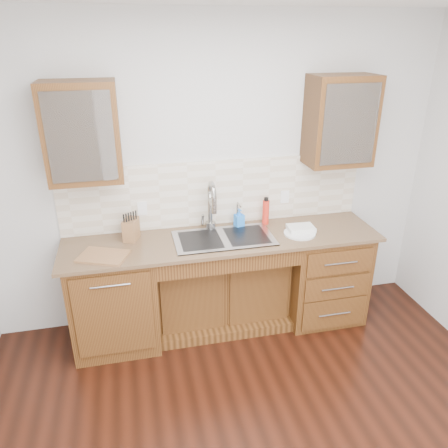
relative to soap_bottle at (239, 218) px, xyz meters
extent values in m
cube|color=silver|center=(-0.19, 0.18, 0.36)|extent=(4.00, 0.10, 2.70)
cube|color=#593014|center=(-1.14, -0.18, -0.55)|extent=(0.70, 0.62, 0.88)
cube|color=#593014|center=(-0.19, -0.09, -0.64)|extent=(1.20, 0.44, 0.70)
cube|color=#593014|center=(0.76, -0.18, -0.55)|extent=(0.70, 0.62, 0.88)
cube|color=#84705B|center=(-0.19, -0.20, -0.10)|extent=(2.70, 0.65, 0.03)
cube|color=beige|center=(-0.19, 0.12, 0.21)|extent=(2.70, 0.02, 0.59)
cube|color=#9E9EA5|center=(-0.19, -0.21, -0.17)|extent=(0.84, 0.46, 0.19)
cylinder|color=#999993|center=(-0.26, 0.02, 0.12)|extent=(0.04, 0.04, 0.40)
cylinder|color=#999993|center=(-0.01, 0.03, 0.04)|extent=(0.02, 0.02, 0.24)
cube|color=#593014|center=(-1.24, -0.04, 0.83)|extent=(0.55, 0.34, 0.75)
cube|color=#593014|center=(0.86, -0.04, 0.83)|extent=(0.55, 0.34, 0.75)
cube|color=white|center=(-0.84, 0.10, 0.13)|extent=(0.08, 0.01, 0.12)
cube|color=white|center=(0.46, 0.10, 0.13)|extent=(0.08, 0.01, 0.12)
imported|color=#2683F6|center=(0.00, 0.00, 0.00)|extent=(0.09, 0.09, 0.17)
cylinder|color=red|center=(0.25, 0.01, 0.03)|extent=(0.06, 0.06, 0.22)
cylinder|color=silver|center=(0.47, -0.27, -0.08)|extent=(0.35, 0.35, 0.02)
cube|color=white|center=(0.50, -0.23, -0.05)|extent=(0.24, 0.18, 0.04)
cube|color=#935E2F|center=(-0.95, -0.05, 0.01)|extent=(0.15, 0.19, 0.18)
cube|color=brown|center=(-1.18, -0.32, -0.08)|extent=(0.43, 0.38, 0.02)
imported|color=white|center=(-1.34, -0.04, 0.78)|extent=(0.14, 0.14, 0.10)
imported|color=white|center=(-1.15, -0.04, 0.77)|extent=(0.11, 0.11, 0.09)
imported|color=white|center=(0.82, -0.04, 0.78)|extent=(0.18, 0.18, 0.11)
imported|color=white|center=(0.95, -0.04, 0.78)|extent=(0.14, 0.14, 0.10)
camera|label=1|loc=(-0.93, -3.46, 1.53)|focal=35.00mm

